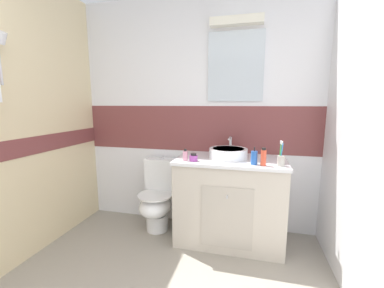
{
  "coord_description": "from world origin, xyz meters",
  "views": [
    {
      "loc": [
        0.61,
        -0.23,
        1.38
      ],
      "look_at": [
        0.06,
        1.96,
        1.0
      ],
      "focal_mm": 22.89,
      "sensor_mm": 36.0,
      "label": 1
    }
  ],
  "objects_px": {
    "deodorant_spray_can": "(263,157)",
    "hair_gel_jar": "(193,158)",
    "perfume_flask_small": "(185,155)",
    "sink_basin": "(228,153)",
    "soap_dispenser": "(254,158)",
    "toilet": "(158,197)",
    "toothbrush_cup": "(281,160)"
  },
  "relations": [
    {
      "from": "sink_basin",
      "to": "hair_gel_jar",
      "type": "xyz_separation_m",
      "value": [
        -0.3,
        -0.21,
        -0.02
      ]
    },
    {
      "from": "toilet",
      "to": "deodorant_spray_can",
      "type": "xyz_separation_m",
      "value": [
        1.08,
        -0.26,
        0.56
      ]
    },
    {
      "from": "deodorant_spray_can",
      "to": "hair_gel_jar",
      "type": "height_order",
      "value": "deodorant_spray_can"
    },
    {
      "from": "sink_basin",
      "to": "soap_dispenser",
      "type": "height_order",
      "value": "sink_basin"
    },
    {
      "from": "toilet",
      "to": "soap_dispenser",
      "type": "bearing_deg",
      "value": -13.3
    },
    {
      "from": "soap_dispenser",
      "to": "perfume_flask_small",
      "type": "distance_m",
      "value": 0.62
    },
    {
      "from": "toilet",
      "to": "perfume_flask_small",
      "type": "height_order",
      "value": "perfume_flask_small"
    },
    {
      "from": "toothbrush_cup",
      "to": "hair_gel_jar",
      "type": "xyz_separation_m",
      "value": [
        -0.77,
        -0.01,
        -0.02
      ]
    },
    {
      "from": "toilet",
      "to": "hair_gel_jar",
      "type": "xyz_separation_m",
      "value": [
        0.46,
        -0.24,
        0.52
      ]
    },
    {
      "from": "perfume_flask_small",
      "to": "hair_gel_jar",
      "type": "relative_size",
      "value": 1.45
    },
    {
      "from": "soap_dispenser",
      "to": "deodorant_spray_can",
      "type": "bearing_deg",
      "value": -15.38
    },
    {
      "from": "sink_basin",
      "to": "toothbrush_cup",
      "type": "bearing_deg",
      "value": -23.58
    },
    {
      "from": "deodorant_spray_can",
      "to": "toilet",
      "type": "bearing_deg",
      "value": 166.55
    },
    {
      "from": "toilet",
      "to": "soap_dispenser",
      "type": "relative_size",
      "value": 4.91
    },
    {
      "from": "deodorant_spray_can",
      "to": "hair_gel_jar",
      "type": "xyz_separation_m",
      "value": [
        -0.62,
        0.02,
        -0.04
      ]
    },
    {
      "from": "soap_dispenser",
      "to": "toothbrush_cup",
      "type": "bearing_deg",
      "value": 1.47
    },
    {
      "from": "toilet",
      "to": "toothbrush_cup",
      "type": "bearing_deg",
      "value": -10.69
    },
    {
      "from": "perfume_flask_small",
      "to": "toothbrush_cup",
      "type": "bearing_deg",
      "value": 0.62
    },
    {
      "from": "perfume_flask_small",
      "to": "deodorant_spray_can",
      "type": "height_order",
      "value": "deodorant_spray_can"
    },
    {
      "from": "deodorant_spray_can",
      "to": "toothbrush_cup",
      "type": "bearing_deg",
      "value": 10.43
    },
    {
      "from": "perfume_flask_small",
      "to": "hair_gel_jar",
      "type": "xyz_separation_m",
      "value": [
        0.08,
        0.0,
        -0.02
      ]
    },
    {
      "from": "toothbrush_cup",
      "to": "soap_dispenser",
      "type": "relative_size",
      "value": 1.37
    },
    {
      "from": "sink_basin",
      "to": "perfume_flask_small",
      "type": "height_order",
      "value": "sink_basin"
    },
    {
      "from": "perfume_flask_small",
      "to": "hair_gel_jar",
      "type": "distance_m",
      "value": 0.08
    },
    {
      "from": "hair_gel_jar",
      "to": "toilet",
      "type": "bearing_deg",
      "value": 152.67
    },
    {
      "from": "soap_dispenser",
      "to": "perfume_flask_small",
      "type": "height_order",
      "value": "soap_dispenser"
    },
    {
      "from": "sink_basin",
      "to": "toilet",
      "type": "xyz_separation_m",
      "value": [
        -0.76,
        0.03,
        -0.54
      ]
    },
    {
      "from": "sink_basin",
      "to": "toothbrush_cup",
      "type": "relative_size",
      "value": 1.9
    },
    {
      "from": "toothbrush_cup",
      "to": "perfume_flask_small",
      "type": "relative_size",
      "value": 1.98
    },
    {
      "from": "sink_basin",
      "to": "deodorant_spray_can",
      "type": "bearing_deg",
      "value": -35.69
    },
    {
      "from": "toothbrush_cup",
      "to": "perfume_flask_small",
      "type": "bearing_deg",
      "value": -179.38
    },
    {
      "from": "hair_gel_jar",
      "to": "perfume_flask_small",
      "type": "bearing_deg",
      "value": -177.26
    }
  ]
}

